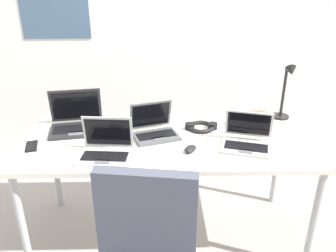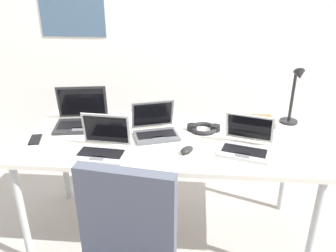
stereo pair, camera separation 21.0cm
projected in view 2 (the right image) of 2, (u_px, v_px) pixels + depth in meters
The scene contains 12 objects.
ground_plane at pixel (168, 232), 2.44m from camera, with size 12.00×12.00×0.00m, color gray.
wall_back at pixel (179, 21), 2.91m from camera, with size 6.00×0.13×2.60m.
desk at pixel (168, 146), 2.16m from camera, with size 1.80×0.80×0.74m.
desk_lamp at pixel (294, 97), 2.24m from camera, with size 0.12×0.18×0.40m.
laptop_back_right at pixel (103, 146), 1.93m from camera, with size 0.30×0.25×0.21m.
laptop_front_right at pixel (246, 144), 1.96m from camera, with size 0.34×0.32×0.20m.
laptop_by_keyboard at pixel (155, 129), 2.16m from camera, with size 0.33×0.30×0.20m.
laptop_back_left at pixel (81, 118), 2.29m from camera, with size 0.37×0.32×0.25m.
computer_mouse at pixel (187, 150), 1.95m from camera, with size 0.06×0.10×0.03m, color black.
cell_phone at pixel (35, 139), 2.10m from camera, with size 0.06×0.14×0.01m, color black.
headphones at pixel (204, 128), 2.23m from camera, with size 0.21×0.18×0.04m.
book_stack at pixel (256, 124), 2.20m from camera, with size 0.21×0.17×0.09m.
Camera 2 is at (0.17, -1.91, 1.68)m, focal length 36.84 mm.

